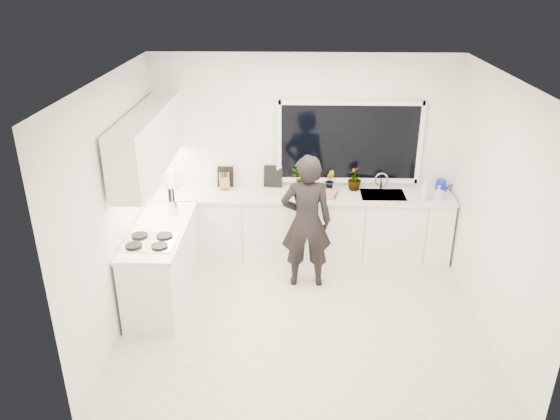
{
  "coord_description": "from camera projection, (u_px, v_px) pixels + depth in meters",
  "views": [
    {
      "loc": [
        -0.1,
        -5.24,
        3.68
      ],
      "look_at": [
        -0.28,
        0.4,
        1.15
      ],
      "focal_mm": 35.0,
      "sensor_mm": 36.0,
      "label": 1
    }
  ],
  "objects": [
    {
      "name": "herb_plants",
      "position": [
        324.0,
        179.0,
        7.3
      ],
      "size": [
        1.0,
        0.32,
        0.33
      ],
      "color": "#26662D",
      "rests_on": "countertop_back"
    },
    {
      "name": "soap_bottles",
      "position": [
        429.0,
        190.0,
        6.99
      ],
      "size": [
        0.32,
        0.16,
        0.28
      ],
      "color": "#D8BF66",
      "rests_on": "countertop_back"
    },
    {
      "name": "pizza_tray",
      "position": [
        319.0,
        194.0,
        7.19
      ],
      "size": [
        0.56,
        0.47,
        0.03
      ],
      "primitive_type": "cube",
      "rotation": [
        0.0,
        0.0,
        -0.24
      ],
      "color": "#AFB0B4",
      "rests_on": "countertop_back"
    },
    {
      "name": "stovetop",
      "position": [
        149.0,
        241.0,
        5.95
      ],
      "size": [
        0.56,
        0.48,
        0.03
      ],
      "primitive_type": "cube",
      "color": "black",
      "rests_on": "countertop_left"
    },
    {
      "name": "picture_frame_small",
      "position": [
        273.0,
        176.0,
        7.4
      ],
      "size": [
        0.25,
        0.05,
        0.3
      ],
      "primitive_type": "cube",
      "rotation": [
        0.0,
        0.0,
        -0.1
      ],
      "color": "black",
      "rests_on": "countertop_back"
    },
    {
      "name": "countertop_back",
      "position": [
        303.0,
        195.0,
        7.23
      ],
      "size": [
        3.94,
        0.62,
        0.04
      ],
      "primitive_type": "cube",
      "color": "silver",
      "rests_on": "base_cabinets_back"
    },
    {
      "name": "watering_can",
      "position": [
        441.0,
        186.0,
        7.29
      ],
      "size": [
        0.14,
        0.14,
        0.13
      ],
      "primitive_type": "cylinder",
      "rotation": [
        0.0,
        0.0,
        -0.03
      ],
      "color": "#151BC5",
      "rests_on": "countertop_back"
    },
    {
      "name": "base_cabinets_left",
      "position": [
        163.0,
        265.0,
        6.47
      ],
      "size": [
        0.58,
        1.6,
        0.88
      ],
      "primitive_type": "cube",
      "color": "white",
      "rests_on": "floor"
    },
    {
      "name": "countertop_left",
      "position": [
        159.0,
        230.0,
        6.28
      ],
      "size": [
        0.62,
        1.6,
        0.04
      ],
      "primitive_type": "cube",
      "color": "silver",
      "rests_on": "base_cabinets_left"
    },
    {
      "name": "utensil_crock",
      "position": [
        172.0,
        206.0,
        6.65
      ],
      "size": [
        0.17,
        0.17,
        0.16
      ],
      "primitive_type": "cylinder",
      "rotation": [
        0.0,
        0.0,
        0.4
      ],
      "color": "#B5B6BA",
      "rests_on": "countertop_left"
    },
    {
      "name": "faucet",
      "position": [
        381.0,
        181.0,
        7.33
      ],
      "size": [
        0.03,
        0.03,
        0.22
      ],
      "primitive_type": "cylinder",
      "color": "silver",
      "rests_on": "countertop_back"
    },
    {
      "name": "paper_towel_roll",
      "position": [
        172.0,
        180.0,
        7.31
      ],
      "size": [
        0.12,
        0.12,
        0.26
      ],
      "primitive_type": "cylinder",
      "rotation": [
        0.0,
        0.0,
        0.06
      ],
      "color": "white",
      "rests_on": "countertop_back"
    },
    {
      "name": "window",
      "position": [
        349.0,
        142.0,
        7.2
      ],
      "size": [
        1.8,
        0.02,
        1.0
      ],
      "primitive_type": "cube",
      "color": "black",
      "rests_on": "wall_back"
    },
    {
      "name": "picture_frame_large",
      "position": [
        225.0,
        176.0,
        7.42
      ],
      "size": [
        0.22,
        0.02,
        0.28
      ],
      "primitive_type": "cube",
      "rotation": [
        0.0,
        0.0,
        -0.02
      ],
      "color": "black",
      "rests_on": "countertop_back"
    },
    {
      "name": "wall_left",
      "position": [
        116.0,
        206.0,
        5.79
      ],
      "size": [
        0.02,
        3.5,
        2.7
      ],
      "primitive_type": "cube",
      "color": "white",
      "rests_on": "ground"
    },
    {
      "name": "base_cabinets_back",
      "position": [
        303.0,
        226.0,
        7.42
      ],
      "size": [
        3.92,
        0.58,
        0.88
      ],
      "primitive_type": "cube",
      "color": "white",
      "rests_on": "floor"
    },
    {
      "name": "wall_back",
      "position": [
        304.0,
        155.0,
        7.33
      ],
      "size": [
        4.0,
        0.02,
        2.7
      ],
      "primitive_type": "cube",
      "color": "white",
      "rests_on": "ground"
    },
    {
      "name": "person",
      "position": [
        306.0,
        222.0,
        6.59
      ],
      "size": [
        0.64,
        0.43,
        1.71
      ],
      "primitive_type": "imported",
      "rotation": [
        0.0,
        0.0,
        3.18
      ],
      "color": "black",
      "rests_on": "floor"
    },
    {
      "name": "ceiling",
      "position": [
        308.0,
        78.0,
        5.17
      ],
      "size": [
        4.0,
        3.5,
        0.02
      ],
      "primitive_type": "cube",
      "color": "white",
      "rests_on": "wall_back"
    },
    {
      "name": "floor",
      "position": [
        303.0,
        316.0,
        6.29
      ],
      "size": [
        4.0,
        3.5,
        0.02
      ],
      "primitive_type": "cube",
      "color": "beige",
      "rests_on": "ground"
    },
    {
      "name": "knife_block",
      "position": [
        224.0,
        181.0,
        7.34
      ],
      "size": [
        0.15,
        0.12,
        0.22
      ],
      "primitive_type": "cube",
      "rotation": [
        0.0,
        0.0,
        0.21
      ],
      "color": "#946544",
      "rests_on": "countertop_back"
    },
    {
      "name": "pizza",
      "position": [
        319.0,
        192.0,
        7.18
      ],
      "size": [
        0.51,
        0.42,
        0.01
      ],
      "primitive_type": "cube",
      "rotation": [
        0.0,
        0.0,
        -0.24
      ],
      "color": "#B01F17",
      "rests_on": "pizza_tray"
    },
    {
      "name": "upper_cabinets",
      "position": [
        148.0,
        142.0,
        6.21
      ],
      "size": [
        0.34,
        2.1,
        0.7
      ],
      "primitive_type": "cube",
      "color": "white",
      "rests_on": "wall_left"
    },
    {
      "name": "sink",
      "position": [
        382.0,
        198.0,
        7.22
      ],
      "size": [
        0.58,
        0.42,
        0.14
      ],
      "primitive_type": "cube",
      "color": "silver",
      "rests_on": "countertop_back"
    },
    {
      "name": "wall_right",
      "position": [
        498.0,
        211.0,
        5.67
      ],
      "size": [
        0.02,
        3.5,
        2.7
      ],
      "primitive_type": "cube",
      "color": "white",
      "rests_on": "ground"
    }
  ]
}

